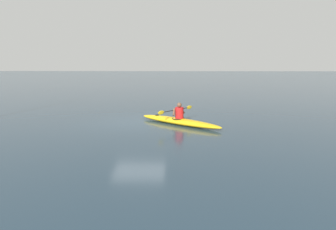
% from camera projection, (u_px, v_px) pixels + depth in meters
% --- Properties ---
extents(ground_plane, '(160.00, 160.00, 0.00)m').
position_uv_depth(ground_plane, '(139.00, 122.00, 14.50)').
color(ground_plane, '#233847').
extents(kayak, '(3.93, 3.36, 0.29)m').
position_uv_depth(kayak, '(179.00, 121.00, 13.94)').
color(kayak, '#EAB214').
rests_on(kayak, ground).
extents(kayaker, '(1.57, 1.92, 0.72)m').
position_uv_depth(kayaker, '(179.00, 112.00, 13.86)').
color(kayaker, red).
rests_on(kayaker, kayak).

